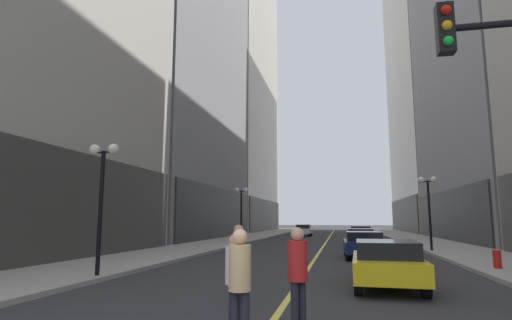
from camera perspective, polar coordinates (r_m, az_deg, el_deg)
ground_plane at (r=39.54m, az=10.08°, el=-11.04°), size 200.00×200.00×0.00m
sidewalk_left at (r=40.66m, az=-1.84°, el=-10.98°), size 4.50×78.00×0.15m
sidewalk_right at (r=40.12m, az=22.13°, el=-10.41°), size 4.50×78.00×0.15m
lane_centre_stripe at (r=39.54m, az=10.08°, el=-11.03°), size 0.16×70.00×0.01m
building_left_mid at (r=48.58m, az=-11.94°, el=19.93°), size 12.17×24.00×49.81m
building_left_far at (r=71.43m, az=-3.76°, el=11.95°), size 12.91×26.00×53.59m
building_right_far at (r=70.39m, az=25.14°, el=11.50°), size 14.72×26.00×49.95m
car_yellow at (r=12.47m, az=17.96°, el=-13.54°), size 2.00×4.22×1.32m
car_navy at (r=21.29m, az=14.91°, el=-11.35°), size 1.96×4.13×1.32m
car_green at (r=27.97m, az=14.57°, el=-10.58°), size 1.90×4.26×1.32m
car_maroon at (r=38.43m, az=14.54°, el=-9.90°), size 2.03×4.74×1.32m
car_white at (r=47.95m, az=6.75°, el=-9.76°), size 1.75×4.31×1.32m
pedestrian_in_white_shirt at (r=7.31m, az=-3.00°, el=-15.85°), size 0.48×0.48×1.67m
pedestrian_in_blue_hoodie at (r=9.92m, az=-2.50°, el=-13.42°), size 0.46×0.46×1.80m
pedestrian_in_tan_trench at (r=6.32m, az=-2.31°, el=-16.40°), size 0.35×0.35×1.78m
pedestrian_in_red_jacket at (r=7.30m, az=5.94°, el=-15.25°), size 0.48×0.48×1.79m
street_lamp_left_near at (r=14.35m, az=-20.88°, el=-2.50°), size 1.06×0.36×4.43m
street_lamp_left_far at (r=32.20m, az=-2.08°, el=-6.00°), size 1.06×0.36×4.43m
street_lamp_right_mid at (r=25.91m, az=23.17°, el=-4.76°), size 1.06×0.36×4.43m
fire_hydrant_right at (r=17.65m, az=30.92°, el=-12.17°), size 0.28×0.28×0.80m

